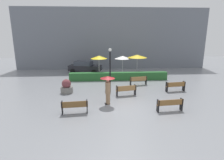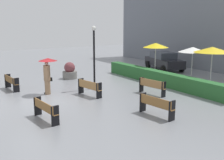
{
  "view_description": "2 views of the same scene",
  "coord_description": "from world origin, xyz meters",
  "px_view_note": "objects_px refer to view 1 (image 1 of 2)",
  "views": [
    {
      "loc": [
        -1.86,
        -11.9,
        5.13
      ],
      "look_at": [
        -0.83,
        3.9,
        1.15
      ],
      "focal_mm": 29.68,
      "sensor_mm": 36.0,
      "label": 1
    },
    {
      "loc": [
        13.51,
        -3.97,
        4.06
      ],
      "look_at": [
        0.59,
        4.34,
        0.82
      ],
      "focal_mm": 43.13,
      "sensor_mm": 36.0,
      "label": 2
    }
  ],
  "objects_px": {
    "planter_pot": "(67,87)",
    "parked_car": "(85,67)",
    "bench_near_left": "(75,106)",
    "patio_umbrella_white": "(123,57)",
    "bench_near_right": "(170,104)",
    "pedestrian_with_umbrella": "(108,86)",
    "bench_mid_center": "(126,90)",
    "patio_umbrella_yellow": "(99,57)",
    "patio_umbrella_yellow_far": "(137,56)",
    "bench_far_right": "(176,86)",
    "bench_back_row": "(138,80)",
    "lamp_post": "(110,66)"
  },
  "relations": [
    {
      "from": "planter_pot",
      "to": "parked_car",
      "type": "xyz_separation_m",
      "value": [
        0.94,
        8.64,
        0.29
      ]
    },
    {
      "from": "bench_near_left",
      "to": "patio_umbrella_white",
      "type": "relative_size",
      "value": 0.71
    },
    {
      "from": "bench_near_right",
      "to": "pedestrian_with_umbrella",
      "type": "xyz_separation_m",
      "value": [
        -4.15,
        1.62,
        0.91
      ]
    },
    {
      "from": "planter_pot",
      "to": "bench_mid_center",
      "type": "bearing_deg",
      "value": -12.17
    },
    {
      "from": "bench_near_left",
      "to": "planter_pot",
      "type": "bearing_deg",
      "value": 105.99
    },
    {
      "from": "patio_umbrella_yellow",
      "to": "parked_car",
      "type": "xyz_separation_m",
      "value": [
        -1.94,
        2.76,
        -1.61
      ]
    },
    {
      "from": "patio_umbrella_yellow_far",
      "to": "parked_car",
      "type": "relative_size",
      "value": 0.58
    },
    {
      "from": "bench_mid_center",
      "to": "bench_near_left",
      "type": "bearing_deg",
      "value": -138.83
    },
    {
      "from": "bench_far_right",
      "to": "bench_near_right",
      "type": "bearing_deg",
      "value": -116.42
    },
    {
      "from": "bench_near_right",
      "to": "parked_car",
      "type": "bearing_deg",
      "value": 117.05
    },
    {
      "from": "bench_back_row",
      "to": "patio_umbrella_yellow_far",
      "type": "bearing_deg",
      "value": 80.98
    },
    {
      "from": "pedestrian_with_umbrella",
      "to": "bench_back_row",
      "type": "bearing_deg",
      "value": 56.24
    },
    {
      "from": "pedestrian_with_umbrella",
      "to": "patio_umbrella_yellow",
      "type": "relative_size",
      "value": 0.81
    },
    {
      "from": "patio_umbrella_yellow_far",
      "to": "pedestrian_with_umbrella",
      "type": "bearing_deg",
      "value": -113.35
    },
    {
      "from": "lamp_post",
      "to": "patio_umbrella_yellow",
      "type": "distance_m",
      "value": 6.0
    },
    {
      "from": "planter_pot",
      "to": "parked_car",
      "type": "distance_m",
      "value": 8.7
    },
    {
      "from": "pedestrian_with_umbrella",
      "to": "lamp_post",
      "type": "distance_m",
      "value": 3.07
    },
    {
      "from": "parked_car",
      "to": "patio_umbrella_white",
      "type": "bearing_deg",
      "value": -22.22
    },
    {
      "from": "bench_near_left",
      "to": "parked_car",
      "type": "bearing_deg",
      "value": 91.53
    },
    {
      "from": "lamp_post",
      "to": "bench_mid_center",
      "type": "bearing_deg",
      "value": -39.45
    },
    {
      "from": "bench_near_left",
      "to": "parked_car",
      "type": "xyz_separation_m",
      "value": [
        -0.35,
        13.16,
        0.3
      ]
    },
    {
      "from": "patio_umbrella_yellow",
      "to": "patio_umbrella_yellow_far",
      "type": "xyz_separation_m",
      "value": [
        4.69,
        0.53,
        0.01
      ]
    },
    {
      "from": "patio_umbrella_white",
      "to": "bench_near_left",
      "type": "bearing_deg",
      "value": -111.97
    },
    {
      "from": "bench_near_left",
      "to": "bench_far_right",
      "type": "bearing_deg",
      "value": 26.65
    },
    {
      "from": "bench_near_left",
      "to": "lamp_post",
      "type": "xyz_separation_m",
      "value": [
        2.58,
        4.48,
        1.88
      ]
    },
    {
      "from": "bench_back_row",
      "to": "bench_mid_center",
      "type": "relative_size",
      "value": 1.02
    },
    {
      "from": "planter_pot",
      "to": "parked_car",
      "type": "bearing_deg",
      "value": 83.77
    },
    {
      "from": "bench_far_right",
      "to": "patio_umbrella_white",
      "type": "height_order",
      "value": "patio_umbrella_white"
    },
    {
      "from": "bench_back_row",
      "to": "patio_umbrella_white",
      "type": "xyz_separation_m",
      "value": [
        -1.08,
        4.59,
        1.75
      ]
    },
    {
      "from": "lamp_post",
      "to": "patio_umbrella_yellow_far",
      "type": "relative_size",
      "value": 1.5
    },
    {
      "from": "bench_near_right",
      "to": "bench_near_left",
      "type": "distance_m",
      "value": 6.39
    },
    {
      "from": "lamp_post",
      "to": "patio_umbrella_yellow",
      "type": "relative_size",
      "value": 1.5
    },
    {
      "from": "bench_back_row",
      "to": "parked_car",
      "type": "xyz_separation_m",
      "value": [
        -5.94,
        6.57,
        0.28
      ]
    },
    {
      "from": "bench_mid_center",
      "to": "planter_pot",
      "type": "height_order",
      "value": "planter_pot"
    },
    {
      "from": "pedestrian_with_umbrella",
      "to": "patio_umbrella_yellow_far",
      "type": "bearing_deg",
      "value": 66.65
    },
    {
      "from": "bench_far_right",
      "to": "bench_near_left",
      "type": "height_order",
      "value": "bench_far_right"
    },
    {
      "from": "bench_back_row",
      "to": "pedestrian_with_umbrella",
      "type": "distance_m",
      "value": 6.09
    },
    {
      "from": "pedestrian_with_umbrella",
      "to": "patio_umbrella_yellow",
      "type": "bearing_deg",
      "value": 94.27
    },
    {
      "from": "patio_umbrella_yellow_far",
      "to": "parked_car",
      "type": "height_order",
      "value": "patio_umbrella_yellow_far"
    },
    {
      "from": "patio_umbrella_yellow",
      "to": "parked_car",
      "type": "distance_m",
      "value": 3.74
    },
    {
      "from": "bench_mid_center",
      "to": "patio_umbrella_white",
      "type": "relative_size",
      "value": 0.72
    },
    {
      "from": "bench_near_right",
      "to": "patio_umbrella_yellow_far",
      "type": "distance_m",
      "value": 11.14
    },
    {
      "from": "parked_car",
      "to": "planter_pot",
      "type": "bearing_deg",
      "value": -96.23
    },
    {
      "from": "lamp_post",
      "to": "bench_near_left",
      "type": "bearing_deg",
      "value": -119.93
    },
    {
      "from": "patio_umbrella_yellow_far",
      "to": "bench_mid_center",
      "type": "bearing_deg",
      "value": -107.61
    },
    {
      "from": "pedestrian_with_umbrella",
      "to": "lamp_post",
      "type": "height_order",
      "value": "lamp_post"
    },
    {
      "from": "parked_car",
      "to": "lamp_post",
      "type": "bearing_deg",
      "value": -71.36
    },
    {
      "from": "patio_umbrella_yellow",
      "to": "pedestrian_with_umbrella",
      "type": "bearing_deg",
      "value": -85.73
    },
    {
      "from": "bench_near_right",
      "to": "planter_pot",
      "type": "distance_m",
      "value": 8.93
    },
    {
      "from": "patio_umbrella_white",
      "to": "bench_near_right",
      "type": "bearing_deg",
      "value": -80.49
    }
  ]
}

